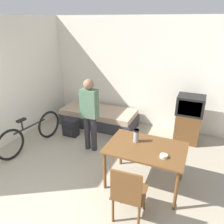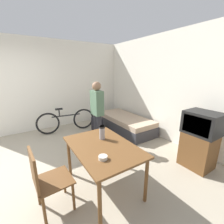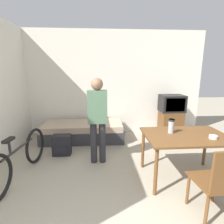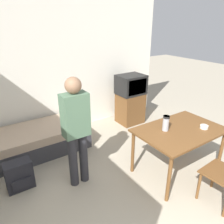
{
  "view_description": "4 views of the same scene",
  "coord_description": "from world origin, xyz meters",
  "px_view_note": "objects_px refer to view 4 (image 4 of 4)",
  "views": [
    {
      "loc": [
        1.79,
        -1.56,
        2.61
      ],
      "look_at": [
        0.32,
        1.85,
        1.02
      ],
      "focal_mm": 35.0,
      "sensor_mm": 36.0,
      "label": 1
    },
    {
      "loc": [
        2.87,
        0.43,
        1.81
      ],
      "look_at": [
        0.17,
        2.14,
        0.91
      ],
      "focal_mm": 24.0,
      "sensor_mm": 36.0,
      "label": 2
    },
    {
      "loc": [
        -0.19,
        -1.02,
        1.66
      ],
      "look_at": [
        0.03,
        2.17,
        0.92
      ],
      "focal_mm": 28.0,
      "sensor_mm": 36.0,
      "label": 3
    },
    {
      "loc": [
        -1.25,
        -0.38,
        2.19
      ],
      "look_at": [
        0.42,
        2.13,
        0.89
      ],
      "focal_mm": 35.0,
      "sensor_mm": 36.0,
      "label": 4
    }
  ],
  "objects_px": {
    "mate_bowl": "(204,127)",
    "backpack": "(19,175)",
    "dining_table": "(179,134)",
    "person_standing": "(76,126)",
    "daybed": "(30,142)",
    "thermos_flask": "(166,122)",
    "tv": "(130,99)"
  },
  "relations": [
    {
      "from": "tv",
      "to": "person_standing",
      "type": "distance_m",
      "value": 2.22
    },
    {
      "from": "daybed",
      "to": "thermos_flask",
      "type": "relative_size",
      "value": 8.77
    },
    {
      "from": "dining_table",
      "to": "backpack",
      "type": "distance_m",
      "value": 2.33
    },
    {
      "from": "tv",
      "to": "mate_bowl",
      "type": "relative_size",
      "value": 9.58
    },
    {
      "from": "backpack",
      "to": "person_standing",
      "type": "bearing_deg",
      "value": -24.93
    },
    {
      "from": "daybed",
      "to": "person_standing",
      "type": "distance_m",
      "value": 1.4
    },
    {
      "from": "daybed",
      "to": "mate_bowl",
      "type": "height_order",
      "value": "mate_bowl"
    },
    {
      "from": "dining_table",
      "to": "thermos_flask",
      "type": "distance_m",
      "value": 0.3
    },
    {
      "from": "dining_table",
      "to": "thermos_flask",
      "type": "xyz_separation_m",
      "value": [
        -0.2,
        0.1,
        0.2
      ]
    },
    {
      "from": "tv",
      "to": "mate_bowl",
      "type": "distance_m",
      "value": 1.97
    },
    {
      "from": "dining_table",
      "to": "person_standing",
      "type": "distance_m",
      "value": 1.49
    },
    {
      "from": "daybed",
      "to": "dining_table",
      "type": "relative_size",
      "value": 1.57
    },
    {
      "from": "daybed",
      "to": "person_standing",
      "type": "bearing_deg",
      "value": -71.71
    },
    {
      "from": "thermos_flask",
      "to": "backpack",
      "type": "xyz_separation_m",
      "value": [
        -1.88,
        0.84,
        -0.64
      ]
    },
    {
      "from": "person_standing",
      "to": "backpack",
      "type": "relative_size",
      "value": 3.72
    },
    {
      "from": "thermos_flask",
      "to": "mate_bowl",
      "type": "xyz_separation_m",
      "value": [
        0.51,
        -0.27,
        -0.1
      ]
    },
    {
      "from": "tv",
      "to": "dining_table",
      "type": "relative_size",
      "value": 0.88
    },
    {
      "from": "mate_bowl",
      "to": "backpack",
      "type": "distance_m",
      "value": 2.7
    },
    {
      "from": "tv",
      "to": "backpack",
      "type": "bearing_deg",
      "value": -161.95
    },
    {
      "from": "person_standing",
      "to": "mate_bowl",
      "type": "distance_m",
      "value": 1.83
    },
    {
      "from": "dining_table",
      "to": "mate_bowl",
      "type": "bearing_deg",
      "value": -28.73
    },
    {
      "from": "tv",
      "to": "dining_table",
      "type": "height_order",
      "value": "tv"
    },
    {
      "from": "person_standing",
      "to": "thermos_flask",
      "type": "bearing_deg",
      "value": -23.5
    },
    {
      "from": "tv",
      "to": "backpack",
      "type": "distance_m",
      "value": 2.74
    },
    {
      "from": "dining_table",
      "to": "person_standing",
      "type": "height_order",
      "value": "person_standing"
    },
    {
      "from": "person_standing",
      "to": "daybed",
      "type": "bearing_deg",
      "value": 108.29
    },
    {
      "from": "person_standing",
      "to": "thermos_flask",
      "type": "relative_size",
      "value": 6.96
    },
    {
      "from": "daybed",
      "to": "dining_table",
      "type": "bearing_deg",
      "value": -45.44
    },
    {
      "from": "tv",
      "to": "thermos_flask",
      "type": "relative_size",
      "value": 4.89
    },
    {
      "from": "thermos_flask",
      "to": "daybed",
      "type": "bearing_deg",
      "value": 132.69
    },
    {
      "from": "daybed",
      "to": "backpack",
      "type": "bearing_deg",
      "value": -113.8
    },
    {
      "from": "daybed",
      "to": "thermos_flask",
      "type": "bearing_deg",
      "value": -47.31
    }
  ]
}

